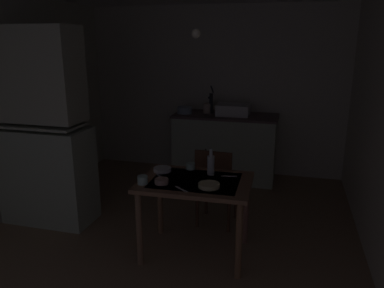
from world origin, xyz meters
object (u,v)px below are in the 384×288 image
(dining_table, at_px, (195,192))
(teacup_mint, at_px, (143,180))
(serving_bowl_wide, at_px, (162,181))
(hutch_cabinet, at_px, (44,135))
(glass_bottle, at_px, (211,164))
(chair_far_side, at_px, (216,184))
(sink_basin, at_px, (233,110))
(mixing_bowl_counter, at_px, (185,110))
(hand_pump, at_px, (211,101))

(dining_table, distance_m, teacup_mint, 0.49)
(teacup_mint, bearing_deg, serving_bowl_wide, 17.76)
(hutch_cabinet, bearing_deg, serving_bowl_wide, -15.76)
(dining_table, xyz_separation_m, teacup_mint, (-0.42, -0.20, 0.14))
(dining_table, xyz_separation_m, glass_bottle, (0.10, 0.19, 0.20))
(glass_bottle, bearing_deg, chair_far_side, 94.15)
(dining_table, relative_size, chair_far_side, 1.17)
(dining_table, bearing_deg, hutch_cabinet, 171.53)
(glass_bottle, bearing_deg, sink_basin, 92.88)
(sink_basin, xyz_separation_m, teacup_mint, (-0.42, -2.25, -0.24))
(chair_far_side, relative_size, serving_bowl_wide, 7.07)
(mixing_bowl_counter, relative_size, glass_bottle, 0.85)
(hutch_cabinet, distance_m, serving_bowl_wide, 1.51)
(dining_table, height_order, serving_bowl_wide, serving_bowl_wide)
(sink_basin, distance_m, dining_table, 2.08)
(sink_basin, xyz_separation_m, dining_table, (-0.00, -2.05, -0.38))
(hand_pump, bearing_deg, sink_basin, -7.96)
(serving_bowl_wide, bearing_deg, hutch_cabinet, 164.24)
(mixing_bowl_counter, xyz_separation_m, glass_bottle, (0.77, -1.81, -0.15))
(mixing_bowl_counter, xyz_separation_m, chair_far_side, (0.74, -1.41, -0.50))
(hutch_cabinet, distance_m, mixing_bowl_counter, 2.02)
(chair_far_side, distance_m, serving_bowl_wide, 0.86)
(chair_far_side, bearing_deg, glass_bottle, -85.85)
(hand_pump, xyz_separation_m, dining_table, (0.32, -2.09, -0.48))
(chair_far_side, bearing_deg, mixing_bowl_counter, 117.82)
(hand_pump, distance_m, glass_bottle, 1.97)
(mixing_bowl_counter, bearing_deg, sink_basin, 4.21)
(hand_pump, distance_m, dining_table, 2.17)
(serving_bowl_wide, bearing_deg, teacup_mint, -162.24)
(serving_bowl_wide, height_order, teacup_mint, teacup_mint)
(chair_far_side, bearing_deg, hutch_cabinet, -169.31)
(hand_pump, bearing_deg, glass_bottle, -77.66)
(chair_far_side, distance_m, glass_bottle, 0.53)
(sink_basin, relative_size, teacup_mint, 5.04)
(chair_far_side, bearing_deg, dining_table, -96.72)
(hutch_cabinet, xyz_separation_m, glass_bottle, (1.80, -0.07, -0.15))
(mixing_bowl_counter, distance_m, dining_table, 2.14)
(chair_far_side, bearing_deg, sink_basin, 92.53)
(chair_far_side, xyz_separation_m, serving_bowl_wide, (-0.33, -0.74, 0.28))
(glass_bottle, bearing_deg, serving_bowl_wide, -136.87)
(sink_basin, height_order, glass_bottle, sink_basin)
(serving_bowl_wide, bearing_deg, sink_basin, 83.06)
(sink_basin, height_order, serving_bowl_wide, sink_basin)
(mixing_bowl_counter, distance_m, glass_bottle, 1.97)
(teacup_mint, bearing_deg, dining_table, 25.81)
(hutch_cabinet, xyz_separation_m, chair_far_side, (1.77, 0.33, -0.50))
(hutch_cabinet, distance_m, dining_table, 1.76)
(dining_table, relative_size, serving_bowl_wide, 8.27)
(teacup_mint, bearing_deg, sink_basin, 79.35)
(chair_far_side, bearing_deg, teacup_mint, -121.66)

